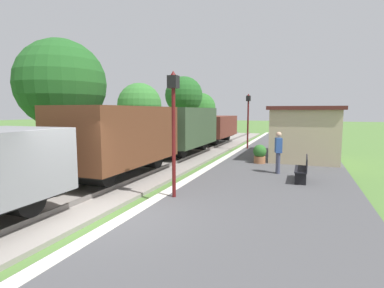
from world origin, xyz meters
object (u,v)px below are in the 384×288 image
station_hut (304,132)px  tree_trackside_far (140,105)px  tree_field_distant (201,108)px  tree_field_left (184,95)px  freight_train (158,136)px  bench_near_hut (303,168)px  lamp_post_near (174,111)px  potted_planter (260,154)px  bench_down_platform (304,140)px  tree_trackside_mid (61,84)px  lamp_post_far (248,111)px  person_waiting (278,151)px

station_hut → tree_trackside_far: tree_trackside_far is taller
tree_field_distant → tree_field_left: bearing=-83.4°
freight_train → bench_near_hut: bearing=-15.2°
lamp_post_near → potted_planter: bearing=76.8°
bench_down_platform → tree_trackside_mid: tree_trackside_mid is taller
potted_planter → tree_trackside_far: (-9.81, 5.29, 2.50)m
tree_trackside_far → freight_train: bearing=-53.3°
freight_train → lamp_post_far: bearing=65.0°
tree_trackside_mid → bench_down_platform: bearing=46.7°
bench_down_platform → tree_trackside_far: bearing=-165.9°
lamp_post_far → station_hut: bearing=-36.6°
tree_trackside_far → tree_field_left: tree_field_left is taller
station_hut → lamp_post_far: size_ratio=1.57×
bench_near_hut → lamp_post_near: (-3.58, -3.47, 2.08)m
lamp_post_far → bench_near_hut: bearing=-67.8°
person_waiting → tree_trackside_far: tree_trackside_far is taller
station_hut → tree_trackside_far: (-11.81, 2.45, 1.57)m
bench_near_hut → lamp_post_far: bearing=112.2°
potted_planter → tree_field_left: (-8.99, 12.20, 3.54)m
lamp_post_near → tree_field_left: bearing=111.4°
tree_field_left → tree_field_distant: (-0.89, 7.70, -1.09)m
potted_planter → tree_field_distant: 22.36m
potted_planter → lamp_post_far: (-1.58, 5.50, 2.08)m
freight_train → potted_planter: freight_train is taller
bench_down_platform → potted_planter: bearing=-103.6°
tree_field_distant → tree_trackside_mid: bearing=-87.7°
lamp_post_near → lamp_post_far: (0.00, 12.25, 0.00)m
station_hut → potted_planter: (-2.00, -2.84, -0.93)m
bench_down_platform → person_waiting: person_waiting is taller
tree_trackside_far → tree_field_distant: tree_field_distant is taller
bench_near_hut → tree_field_left: bearing=125.4°
bench_down_platform → tree_trackside_far: size_ratio=0.31×
potted_planter → tree_trackside_mid: tree_trackside_mid is taller
station_hut → tree_field_left: size_ratio=0.95×
bench_down_platform → tree_field_left: (-10.99, 3.94, 3.54)m
tree_trackside_far → tree_field_left: bearing=83.2°
freight_train → lamp_post_near: 6.35m
freight_train → person_waiting: freight_train is taller
bench_down_platform → tree_field_left: 12.20m
person_waiting → lamp_post_near: size_ratio=0.46×
lamp_post_far → tree_field_distant: size_ratio=0.75×
bench_down_platform → tree_trackside_mid: (-10.96, -11.63, 3.34)m
bench_near_hut → bench_down_platform: same height
potted_planter → tree_trackside_mid: bearing=-159.4°
tree_trackside_mid → bench_near_hut: bearing=0.5°
person_waiting → tree_trackside_mid: size_ratio=0.28×
lamp_post_far → tree_field_left: (-7.41, 6.70, 1.46)m
tree_trackside_mid → tree_trackside_far: size_ratio=1.26×
tree_field_distant → bench_down_platform: bearing=-44.4°
lamp_post_far → freight_train: bearing=-115.0°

